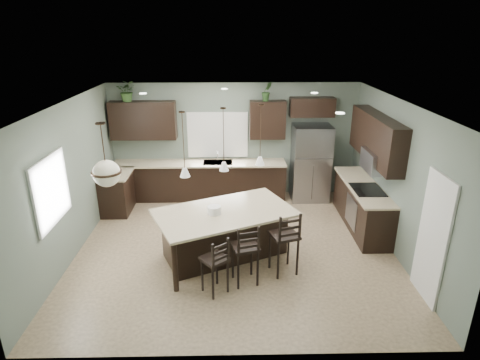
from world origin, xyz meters
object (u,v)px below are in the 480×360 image
(bar_stool_right, at_px, (284,242))
(serving_dish, at_px, (214,210))
(kitchen_island, at_px, (225,234))
(bar_stool_center, at_px, (245,253))
(refrigerator, at_px, (311,163))
(bar_stool_left, at_px, (215,265))
(plant_back_left, at_px, (127,91))

(bar_stool_right, bearing_deg, serving_dish, 141.81)
(kitchen_island, bearing_deg, bar_stool_center, -91.48)
(serving_dish, bearing_deg, kitchen_island, 24.38)
(refrigerator, distance_m, serving_dish, 3.57)
(serving_dish, xyz_separation_m, bar_stool_left, (0.03, -0.99, -0.49))
(bar_stool_right, height_order, plant_back_left, plant_back_left)
(serving_dish, height_order, bar_stool_center, bar_stool_center)
(kitchen_island, relative_size, bar_stool_right, 2.04)
(plant_back_left, bearing_deg, bar_stool_center, -54.76)
(bar_stool_left, relative_size, bar_stool_center, 0.90)
(bar_stool_center, relative_size, plant_back_left, 2.29)
(refrigerator, relative_size, bar_stool_center, 1.67)
(bar_stool_left, bearing_deg, serving_dish, 53.32)
(bar_stool_right, xyz_separation_m, plant_back_left, (-3.28, 3.40, 2.05))
(bar_stool_left, height_order, bar_stool_center, bar_stool_center)
(serving_dish, height_order, bar_stool_right, bar_stool_right)
(refrigerator, xyz_separation_m, bar_stool_right, (-1.04, -3.23, -0.33))
(refrigerator, xyz_separation_m, bar_stool_left, (-2.20, -3.77, -0.42))
(bar_stool_left, bearing_deg, bar_stool_center, -10.93)
(refrigerator, relative_size, bar_stool_right, 1.57)
(bar_stool_center, bearing_deg, bar_stool_left, -167.53)
(bar_stool_center, bearing_deg, refrigerator, 48.84)
(plant_back_left, bearing_deg, refrigerator, -2.25)
(refrigerator, height_order, bar_stool_center, refrigerator)
(serving_dish, xyz_separation_m, bar_stool_center, (0.52, -0.73, -0.44))
(bar_stool_left, distance_m, bar_stool_right, 1.29)
(bar_stool_center, height_order, bar_stool_right, bar_stool_right)
(bar_stool_right, distance_m, plant_back_left, 5.14)
(serving_dish, distance_m, plant_back_left, 3.97)
(refrigerator, distance_m, bar_stool_center, 3.93)
(plant_back_left, bearing_deg, serving_dish, -54.89)
(kitchen_island, height_order, plant_back_left, plant_back_left)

